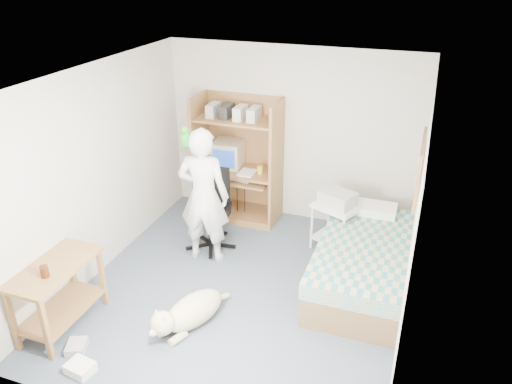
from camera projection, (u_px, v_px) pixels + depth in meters
floor at (242, 290)px, 5.87m from camera, size 4.00×4.00×0.00m
wall_back at (291, 136)px, 7.03m from camera, size 3.60×0.02×2.50m
wall_right at (415, 222)px, 4.79m from camera, size 0.02×4.00×2.50m
wall_left at (98, 172)px, 5.87m from camera, size 0.02×4.00×2.50m
ceiling at (238, 78)px, 4.78m from camera, size 3.60×4.00×0.02m
computer_hutch at (239, 164)px, 7.20m from camera, size 1.20×0.63×1.80m
bed at (363, 262)px, 5.88m from camera, size 1.02×2.02×0.66m
side_desk at (58, 287)px, 5.11m from camera, size 0.50×1.00×0.75m
corkboard at (420, 168)px, 5.47m from camera, size 0.04×0.94×0.66m
office_chair at (211, 220)px, 6.63m from camera, size 0.60×0.60×1.06m
person at (204, 196)px, 6.13m from camera, size 0.68×0.48×1.76m
parrot at (186, 138)px, 5.88m from camera, size 0.13×0.23×0.36m
dog at (189, 312)px, 5.24m from camera, size 0.61×1.03×0.41m
printer_cart at (336, 220)px, 6.49m from camera, size 0.69×0.63×0.66m
printer at (338, 199)px, 6.35m from camera, size 0.51×0.46×0.18m
crt_monitor at (228, 154)px, 7.20m from camera, size 0.43×0.45×0.38m
keyboard at (236, 178)px, 7.13m from camera, size 0.46×0.20×0.03m
pencil_cup at (260, 170)px, 7.02m from camera, size 0.08×0.08×0.12m
drink_glass at (44, 272)px, 4.81m from camera, size 0.08×0.08×0.12m
floor_box_a at (80, 368)px, 4.70m from camera, size 0.28×0.23×0.10m
floor_box_b at (76, 347)px, 4.97m from camera, size 0.25×0.27×0.08m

